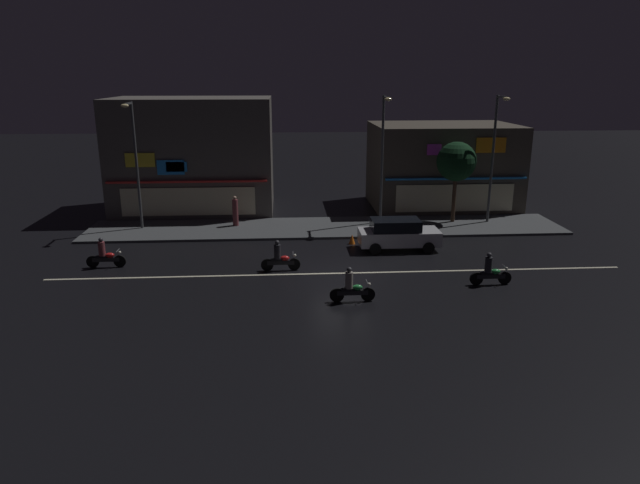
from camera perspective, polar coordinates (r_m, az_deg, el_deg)
ground_plane at (r=27.14m, az=1.97°, el=-3.16°), size 140.00×140.00×0.00m
lane_divider_stripe at (r=27.14m, az=1.97°, el=-3.15°), size 27.45×0.16×0.01m
sidewalk_far at (r=34.98m, az=0.64°, el=1.46°), size 28.90×4.81×0.14m
storefront_left_block at (r=41.62m, az=12.11°, el=7.47°), size 9.81×7.11×5.80m
storefront_center_block at (r=40.37m, az=-12.50°, el=8.51°), size 10.62×7.07×7.64m
streetlamp_west at (r=35.28m, az=-18.05°, el=8.19°), size 0.44×1.64×7.50m
streetlamp_mid at (r=35.17m, az=6.31°, el=9.11°), size 0.44×1.64×7.79m
streetlamp_east at (r=36.70m, az=17.07°, el=8.81°), size 0.44×1.64×7.81m
pedestrian_on_sidewalk at (r=35.38m, az=-8.48°, el=3.01°), size 0.35×0.35×1.85m
street_tree at (r=36.42m, az=13.50°, el=7.80°), size 2.43×2.43×5.03m
parked_car_near_kerb at (r=30.91m, az=7.81°, el=0.83°), size 4.30×1.98×1.67m
motorcycle_lead at (r=29.71m, az=-20.78°, el=-1.22°), size 1.90×0.60×1.52m
motorcycle_following at (r=27.39m, az=-4.08°, el=-1.61°), size 1.90×0.60×1.52m
motorcycle_opposite_lane at (r=23.65m, az=3.15°, el=-4.55°), size 1.90×0.60×1.52m
motorcycle_trailing_far at (r=26.59m, az=16.66°, el=-2.84°), size 1.90×0.60×1.52m
traffic_cone at (r=31.83m, az=3.22°, el=0.30°), size 0.36×0.36×0.55m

